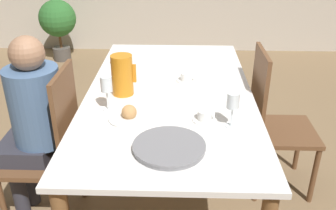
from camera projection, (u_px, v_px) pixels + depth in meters
name	position (u px, v px, depth m)	size (l,w,h in m)	color
ground_plane	(169.00, 188.00, 2.67)	(20.00, 20.00, 0.00)	#7F6647
dining_table	(169.00, 105.00, 2.37)	(1.02, 1.89, 0.76)	white
chair_person_side	(51.00, 147.00, 2.21)	(0.42, 0.42, 1.00)	brown
chair_opposite	(273.00, 121.00, 2.49)	(0.42, 0.42, 1.00)	brown
person_seated	(32.00, 117.00, 2.16)	(0.39, 0.41, 1.18)	#33333D
red_pitcher	(122.00, 75.00, 2.25)	(0.16, 0.13, 0.25)	orange
wine_glass_water	(106.00, 85.00, 2.05)	(0.06, 0.06, 0.20)	white
wine_glass_juice	(233.00, 103.00, 1.88)	(0.06, 0.06, 0.19)	white
teacup_near_person	(205.00, 116.00, 1.99)	(0.13, 0.13, 0.06)	white
teacup_across	(187.00, 78.00, 2.47)	(0.13, 0.13, 0.06)	white
serving_tray	(169.00, 147.00, 1.74)	(0.34, 0.34, 0.03)	gray
bread_plate	(129.00, 115.00, 2.01)	(0.23, 0.23, 0.08)	white
potted_plant	(58.00, 21.00, 4.85)	(0.47, 0.47, 0.80)	#4C4742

